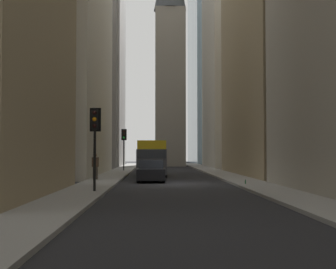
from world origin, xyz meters
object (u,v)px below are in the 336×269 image
(traffic_light_foreground, at_px, (95,130))
(traffic_light_midblock, at_px, (124,140))
(sedan_black, at_px, (151,171))
(discarded_bottle, at_px, (245,182))
(pedestrian, at_px, (95,165))
(delivery_truck, at_px, (152,158))

(traffic_light_foreground, height_order, traffic_light_midblock, traffic_light_midblock)
(sedan_black, xyz_separation_m, discarded_bottle, (-4.47, -5.34, -0.42))
(traffic_light_midblock, bearing_deg, pedestrian, 176.66)
(traffic_light_midblock, bearing_deg, sedan_black, -169.13)
(sedan_black, bearing_deg, discarded_bottle, -129.99)
(traffic_light_midblock, height_order, discarded_bottle, traffic_light_midblock)
(sedan_black, relative_size, traffic_light_foreground, 1.12)
(traffic_light_midblock, bearing_deg, traffic_light_foreground, -179.30)
(delivery_truck, bearing_deg, sedan_black, -180.00)
(pedestrian, bearing_deg, traffic_light_midblock, -3.34)
(pedestrian, relative_size, discarded_bottle, 6.31)
(traffic_light_foreground, bearing_deg, sedan_black, -15.82)
(delivery_truck, relative_size, traffic_light_midblock, 1.59)
(discarded_bottle, bearing_deg, traffic_light_foreground, 119.39)
(traffic_light_foreground, xyz_separation_m, pedestrian, (8.89, 1.14, -1.89))
(traffic_light_midblock, relative_size, discarded_bottle, 15.08)
(traffic_light_midblock, height_order, pedestrian, traffic_light_midblock)
(discarded_bottle, bearing_deg, pedestrian, 63.58)
(sedan_black, height_order, traffic_light_foreground, traffic_light_foreground)
(pedestrian, height_order, discarded_bottle, pedestrian)
(delivery_truck, height_order, pedestrian, delivery_truck)
(traffic_light_midblock, distance_m, pedestrian, 14.80)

